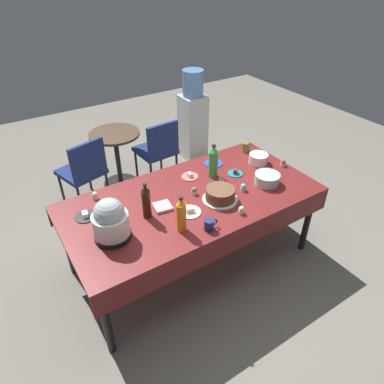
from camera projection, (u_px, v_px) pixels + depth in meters
The scene contains 27 objects.
ground at pixel (192, 259), 3.41m from camera, with size 9.00×9.00×0.00m, color slate.
potluck_table at pixel (192, 203), 3.01m from camera, with size 2.20×1.10×0.75m.
frosted_layer_cake at pixel (220, 195), 2.91m from camera, with size 0.30×0.30×0.11m.
slow_cooker at pixel (110, 221), 2.47m from camera, with size 0.27×0.27×0.34m.
glass_salad_bowl at pixel (267, 179), 3.12m from camera, with size 0.23×0.23×0.10m, color #B2C6BC.
ceramic_snack_bowl at pixel (258, 158), 3.43m from camera, with size 0.19×0.19×0.09m, color silver.
dessert_plate_charcoal at pixel (85, 216), 2.75m from camera, with size 0.17×0.17×0.04m.
dessert_plate_cream at pixel (190, 211), 2.79m from camera, with size 0.19×0.19×0.05m.
dessert_plate_coral at pixel (190, 176), 3.23m from camera, with size 0.16×0.16×0.04m.
dessert_plate_cobalt at pixel (213, 163), 3.43m from camera, with size 0.18×0.18×0.05m.
dessert_plate_teal at pixel (235, 173), 3.28m from camera, with size 0.14×0.14×0.05m.
cupcake_cocoa at pixel (241, 210), 2.77m from camera, with size 0.05×0.05×0.07m.
cupcake_mint at pixel (194, 191), 2.99m from camera, with size 0.05×0.05×0.07m.
cupcake_berry at pixel (283, 163), 3.39m from camera, with size 0.05×0.05×0.07m.
cupcake_vanilla at pixel (222, 178), 3.16m from camera, with size 0.05×0.05×0.07m.
cupcake_rose at pixel (243, 187), 3.04m from camera, with size 0.05×0.05×0.07m.
cupcake_lemon at pixel (95, 196), 2.94m from camera, with size 0.05×0.05×0.07m.
soda_bottle_cola at pixel (146, 202), 2.68m from camera, with size 0.07×0.07×0.31m.
soda_bottle_orange_juice at pixel (181, 215), 2.55m from camera, with size 0.07×0.07×0.30m.
soda_bottle_lime_soda at pixel (213, 162), 3.17m from camera, with size 0.09×0.09×0.32m.
coffee_mug_olive at pixel (246, 147), 3.63m from camera, with size 0.11×0.07×0.10m.
coffee_mug_navy at pixel (209, 225), 2.61m from camera, with size 0.12×0.08×0.09m.
paper_napkin_stack at pixel (163, 207), 2.84m from camera, with size 0.14×0.14×0.02m, color pink.
maroon_chair_left at pixel (84, 169), 3.86m from camera, with size 0.54×0.54×0.85m.
maroon_chair_right at pixel (158, 148), 4.28m from camera, with size 0.47×0.47×0.85m.
round_cafe_table at pixel (117, 150), 4.22m from camera, with size 0.60×0.60×0.72m.
water_cooler at pixel (193, 118), 4.80m from camera, with size 0.32×0.32×1.24m.
Camera 1 is at (-1.31, -2.04, 2.48)m, focal length 32.40 mm.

